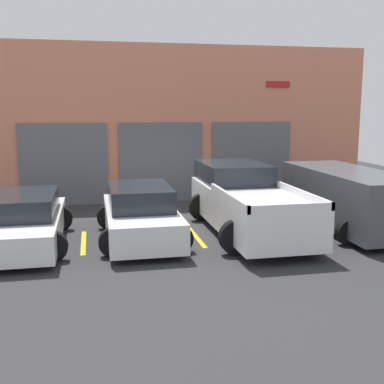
{
  "coord_description": "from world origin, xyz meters",
  "views": [
    {
      "loc": [
        -2.6,
        -13.93,
        3.33
      ],
      "look_at": [
        0.0,
        -1.47,
        1.1
      ],
      "focal_mm": 45.0,
      "sensor_mm": 36.0,
      "label": 1
    }
  ],
  "objects": [
    {
      "name": "shophouse_building",
      "position": [
        -0.01,
        3.29,
        2.71
      ],
      "size": [
        15.04,
        0.68,
        5.53
      ],
      "color": "#D17A5B",
      "rests_on": "ground"
    },
    {
      "name": "parking_stripe_right",
      "position": [
        2.89,
        -1.97,
        0.0
      ],
      "size": [
        0.12,
        2.2,
        0.01
      ],
      "primitive_type": "cube",
      "color": "gold",
      "rests_on": "ground"
    },
    {
      "name": "parking_stripe_left",
      "position": [
        -2.89,
        -1.97,
        0.0
      ],
      "size": [
        0.12,
        2.2,
        0.01
      ],
      "primitive_type": "cube",
      "color": "gold",
      "rests_on": "ground"
    },
    {
      "name": "van_right",
      "position": [
        -4.33,
        -1.94,
        0.61
      ],
      "size": [
        2.29,
        4.46,
        1.28
      ],
      "color": "white",
      "rests_on": "ground"
    },
    {
      "name": "sedan_side",
      "position": [
        4.33,
        -1.96,
        0.88
      ],
      "size": [
        2.29,
        4.99,
        1.63
      ],
      "color": "#474C51",
      "rests_on": "ground"
    },
    {
      "name": "ground_plane",
      "position": [
        0.0,
        0.0,
        0.0
      ],
      "size": [
        28.0,
        28.0,
        0.0
      ],
      "primitive_type": "plane",
      "color": "#2D2D30"
    },
    {
      "name": "sedan_white",
      "position": [
        -1.44,
        -1.94,
        0.65
      ],
      "size": [
        2.18,
        4.21,
        1.39
      ],
      "color": "white",
      "rests_on": "ground"
    },
    {
      "name": "pickup_truck",
      "position": [
        1.44,
        -1.69,
        0.83
      ],
      "size": [
        2.55,
        5.6,
        1.74
      ],
      "color": "white",
      "rests_on": "ground"
    },
    {
      "name": "parking_stripe_centre",
      "position": [
        0.0,
        -1.97,
        0.0
      ],
      "size": [
        0.12,
        2.2,
        0.01
      ],
      "primitive_type": "cube",
      "color": "gold",
      "rests_on": "ground"
    }
  ]
}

